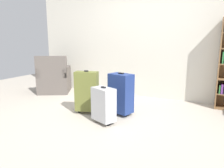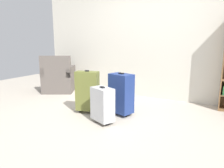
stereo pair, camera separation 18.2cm
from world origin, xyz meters
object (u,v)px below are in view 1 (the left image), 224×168
suitcase_navy_blue (121,93)px  suitcase_silver (103,104)px  armchair (54,80)px  suitcase_olive (87,91)px  mug (78,92)px

suitcase_navy_blue → suitcase_silver: 0.48m
armchair → suitcase_olive: armchair is taller
armchair → suitcase_navy_blue: size_ratio=1.31×
mug → suitcase_navy_blue: suitcase_navy_blue is taller
armchair → suitcase_silver: size_ratio=1.66×
suitcase_navy_blue → suitcase_silver: size_ratio=1.26×
mug → suitcase_olive: 1.45m
armchair → mug: size_ratio=7.92×
mug → suitcase_silver: (1.40, -1.36, 0.25)m
suitcase_navy_blue → suitcase_silver: bearing=-99.8°
mug → armchair: bearing=-169.6°
mug → suitcase_olive: bearing=-49.4°
mug → suitcase_navy_blue: bearing=-31.0°
suitcase_olive → armchair: bearing=148.0°
armchair → suitcase_silver: bearing=-31.8°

